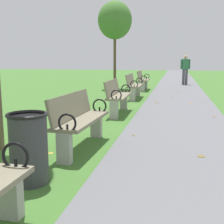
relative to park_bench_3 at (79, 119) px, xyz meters
name	(u,v)px	position (x,y,z in m)	size (l,w,h in m)	color
paved_walkway	(178,86)	(1.62, 11.97, -0.48)	(2.23, 44.00, 0.02)	slate
park_bench_3	(79,119)	(0.00, 0.00, 0.00)	(0.54, 1.62, 0.90)	gray
park_bench_4	(117,96)	(0.00, 3.18, 0.00)	(0.49, 1.61, 0.90)	gray
park_bench_5	(134,85)	(0.00, 6.33, 0.00)	(0.48, 1.60, 0.90)	gray
park_bench_6	(143,80)	(0.00, 9.36, 0.00)	(0.49, 1.61, 0.90)	gray
tree_4	(115,21)	(-1.43, 9.81, 2.74)	(1.61, 1.61, 4.13)	brown
pedestrian_walking	(185,68)	(1.99, 12.64, 0.44)	(0.53, 0.26, 1.62)	#4C4C56
trash_bin	(29,148)	(-0.15, -1.43, -0.06)	(0.48, 0.48, 0.84)	#38383D
scattered_leaves	(137,114)	(0.53, 3.20, -0.47)	(4.52, 19.96, 0.02)	#93511E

